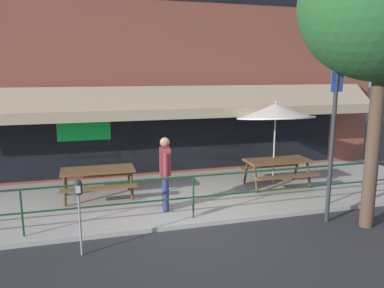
{
  "coord_description": "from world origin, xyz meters",
  "views": [
    {
      "loc": [
        -2.13,
        -7.18,
        3.27
      ],
      "look_at": [
        0.33,
        1.6,
        1.5
      ],
      "focal_mm": 35.0,
      "sensor_mm": 36.0,
      "label": 1
    }
  ],
  "objects_px": {
    "pedestrian_walking": "(165,170)",
    "parking_meter_near": "(78,194)",
    "picnic_table_centre": "(277,165)",
    "patio_umbrella_centre": "(276,112)",
    "street_sign_pole": "(334,124)",
    "picnic_table_left": "(98,175)"
  },
  "relations": [
    {
      "from": "pedestrian_walking",
      "to": "parking_meter_near",
      "type": "relative_size",
      "value": 1.2
    },
    {
      "from": "picnic_table_centre",
      "to": "patio_umbrella_centre",
      "type": "height_order",
      "value": "patio_umbrella_centre"
    },
    {
      "from": "picnic_table_centre",
      "to": "patio_umbrella_centre",
      "type": "xyz_separation_m",
      "value": [
        0.0,
        0.23,
        1.47
      ]
    },
    {
      "from": "patio_umbrella_centre",
      "to": "pedestrian_walking",
      "type": "height_order",
      "value": "patio_umbrella_centre"
    },
    {
      "from": "patio_umbrella_centre",
      "to": "street_sign_pole",
      "type": "relative_size",
      "value": 0.57
    },
    {
      "from": "picnic_table_left",
      "to": "patio_umbrella_centre",
      "type": "distance_m",
      "value": 5.07
    },
    {
      "from": "pedestrian_walking",
      "to": "picnic_table_centre",
      "type": "bearing_deg",
      "value": 15.59
    },
    {
      "from": "picnic_table_left",
      "to": "parking_meter_near",
      "type": "height_order",
      "value": "parking_meter_near"
    },
    {
      "from": "picnic_table_centre",
      "to": "street_sign_pole",
      "type": "height_order",
      "value": "street_sign_pole"
    },
    {
      "from": "picnic_table_left",
      "to": "pedestrian_walking",
      "type": "height_order",
      "value": "pedestrian_walking"
    },
    {
      "from": "pedestrian_walking",
      "to": "street_sign_pole",
      "type": "height_order",
      "value": "street_sign_pole"
    },
    {
      "from": "picnic_table_left",
      "to": "pedestrian_walking",
      "type": "bearing_deg",
      "value": -40.43
    },
    {
      "from": "pedestrian_walking",
      "to": "street_sign_pole",
      "type": "bearing_deg",
      "value": -23.05
    },
    {
      "from": "pedestrian_walking",
      "to": "parking_meter_near",
      "type": "distance_m",
      "value": 2.44
    },
    {
      "from": "picnic_table_left",
      "to": "picnic_table_centre",
      "type": "xyz_separation_m",
      "value": [
        4.85,
        -0.31,
        0.0
      ]
    },
    {
      "from": "picnic_table_left",
      "to": "patio_umbrella_centre",
      "type": "relative_size",
      "value": 0.75
    },
    {
      "from": "picnic_table_centre",
      "to": "street_sign_pole",
      "type": "distance_m",
      "value": 2.79
    },
    {
      "from": "patio_umbrella_centre",
      "to": "parking_meter_near",
      "type": "bearing_deg",
      "value": -152.47
    },
    {
      "from": "street_sign_pole",
      "to": "picnic_table_centre",
      "type": "bearing_deg",
      "value": 89.18
    },
    {
      "from": "patio_umbrella_centre",
      "to": "pedestrian_walking",
      "type": "xyz_separation_m",
      "value": [
        -3.38,
        -1.18,
        -1.12
      ]
    },
    {
      "from": "picnic_table_left",
      "to": "parking_meter_near",
      "type": "relative_size",
      "value": 1.27
    },
    {
      "from": "patio_umbrella_centre",
      "to": "street_sign_pole",
      "type": "height_order",
      "value": "street_sign_pole"
    }
  ]
}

